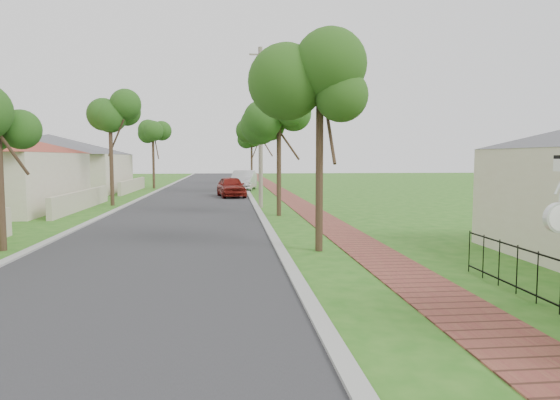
{
  "coord_description": "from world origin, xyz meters",
  "views": [
    {
      "loc": [
        -0.84,
        -7.31,
        2.74
      ],
      "look_at": [
        0.65,
        7.19,
        1.5
      ],
      "focal_mm": 32.0,
      "sensor_mm": 36.0,
      "label": 1
    }
  ],
  "objects_px": {
    "parked_car_white": "(244,180)",
    "near_tree": "(320,96)",
    "parked_car_red": "(231,187)",
    "utility_pole": "(261,127)"
  },
  "relations": [
    {
      "from": "near_tree",
      "to": "utility_pole",
      "type": "height_order",
      "value": "utility_pole"
    },
    {
      "from": "near_tree",
      "to": "utility_pole",
      "type": "xyz_separation_m",
      "value": [
        -0.88,
        13.0,
        -0.11
      ]
    },
    {
      "from": "parked_car_red",
      "to": "utility_pole",
      "type": "distance_m",
      "value": 8.53
    },
    {
      "from": "parked_car_red",
      "to": "near_tree",
      "type": "xyz_separation_m",
      "value": [
        2.47,
        -20.53,
        3.79
      ]
    },
    {
      "from": "parked_car_red",
      "to": "utility_pole",
      "type": "bearing_deg",
      "value": -86.42
    },
    {
      "from": "utility_pole",
      "to": "parked_car_red",
      "type": "bearing_deg",
      "value": 101.93
    },
    {
      "from": "parked_car_red",
      "to": "parked_car_white",
      "type": "height_order",
      "value": "parked_car_white"
    },
    {
      "from": "near_tree",
      "to": "parked_car_white",
      "type": "bearing_deg",
      "value": 92.83
    },
    {
      "from": "parked_car_red",
      "to": "near_tree",
      "type": "height_order",
      "value": "near_tree"
    },
    {
      "from": "parked_car_white",
      "to": "near_tree",
      "type": "bearing_deg",
      "value": -77.55
    }
  ]
}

